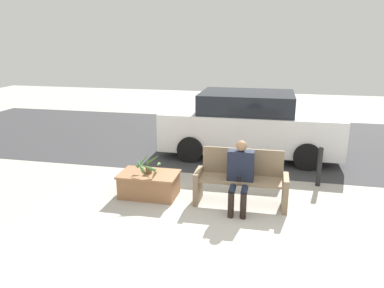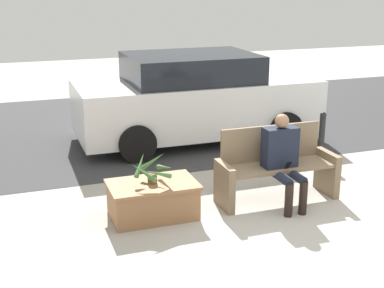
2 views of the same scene
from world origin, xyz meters
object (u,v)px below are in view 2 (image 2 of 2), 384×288
bench (276,167)px  bollard_post (322,135)px  person_seated (283,155)px  planter_box (153,198)px  potted_plant (152,170)px  parked_car (195,98)px

bench → bollard_post: (1.43, 1.15, -0.02)m
bench → person_seated: 0.29m
bench → planter_box: (-1.69, -0.02, -0.21)m
planter_box → bollard_post: bearing=20.6°
potted_plant → person_seated: bearing=-5.6°
person_seated → bollard_post: size_ratio=1.47×
bench → planter_box: size_ratio=1.49×
planter_box → parked_car: (1.62, 2.99, 0.53)m
parked_car → bollard_post: 2.38m
potted_plant → parked_car: 3.41m
person_seated → parked_car: parked_car is taller
bench → person_seated: size_ratio=1.35×
parked_car → bollard_post: bearing=-50.4°
person_seated → potted_plant: size_ratio=2.35×
planter_box → bollard_post: size_ratio=1.33×
person_seated → potted_plant: person_seated is taller
person_seated → bollard_post: 1.99m
potted_plant → bollard_post: size_ratio=0.63×
bench → parked_car: parked_car is taller
planter_box → potted_plant: potted_plant is taller
planter_box → potted_plant: (-0.00, -0.00, 0.38)m
planter_box → parked_car: bearing=61.5°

